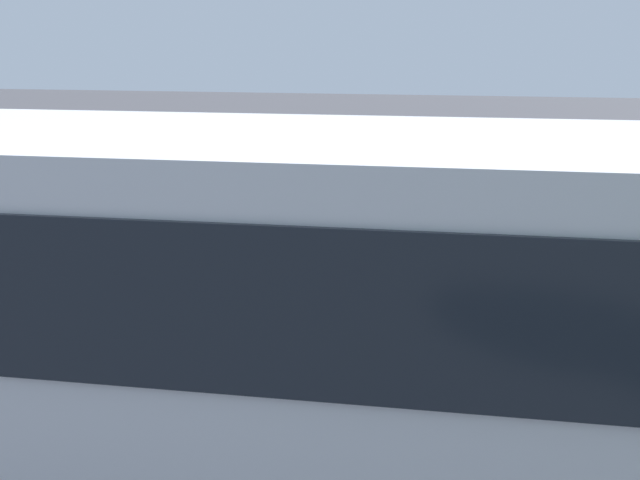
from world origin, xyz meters
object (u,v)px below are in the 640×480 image
spectator_centre (337,304)px  parked_motorcycle_silver (310,377)px  spectator_far_left (512,327)px  spectator_right (256,289)px  spectator_left (421,308)px  stunt_motorcycle (221,219)px  traffic_cone (361,245)px  tour_bus (268,350)px

spectator_centre → parked_motorcycle_silver: 0.86m
spectator_far_left → spectator_right: 2.88m
spectator_left → stunt_motorcycle: 6.46m
spectator_left → spectator_centre: size_ratio=0.92×
spectator_right → spectator_left: bearing=178.8°
spectator_far_left → traffic_cone: (2.28, -5.39, -0.69)m
spectator_centre → traffic_cone: (0.45, -5.31, -0.79)m
tour_bus → spectator_left: 3.22m
spectator_far_left → spectator_centre: bearing=-2.4°
spectator_far_left → parked_motorcycle_silver: spectator_far_left is taller
spectator_left → parked_motorcycle_silver: spectator_left is taller
parked_motorcycle_silver → traffic_cone: 5.89m
tour_bus → traffic_cone: size_ratio=15.10×
spectator_right → parked_motorcycle_silver: size_ratio=0.87×
spectator_far_left → parked_motorcycle_silver: 2.14m
tour_bus → spectator_left: tour_bus is taller
tour_bus → spectator_far_left: 3.27m
spectator_left → stunt_motorcycle: size_ratio=0.81×
tour_bus → spectator_left: (-0.96, -3.00, -0.66)m
spectator_centre → parked_motorcycle_silver: bearing=72.3°
spectator_centre → stunt_motorcycle: (3.04, -5.48, -0.48)m
spectator_far_left → stunt_motorcycle: (4.87, -5.55, -0.38)m
traffic_cone → parked_motorcycle_silver: bearing=92.6°
spectator_centre → stunt_motorcycle: bearing=-61.0°
tour_bus → parked_motorcycle_silver: (0.10, -2.07, -1.16)m
stunt_motorcycle → spectator_far_left: bearing=131.2°
spectator_right → parked_motorcycle_silver: bearing=130.6°
spectator_centre → stunt_motorcycle: spectator_centre is taller
spectator_left → parked_motorcycle_silver: (1.06, 0.93, -0.50)m
stunt_motorcycle → tour_bus: bearing=110.0°
tour_bus → stunt_motorcycle: bearing=-70.0°
spectator_centre → traffic_cone: 5.39m
spectator_far_left → tour_bus: bearing=53.3°
tour_bus → spectator_centre: bearing=-91.8°
spectator_right → traffic_cone: spectator_right is taller
traffic_cone → spectator_right: bearing=83.5°
spectator_left → spectator_right: spectator_right is taller
spectator_centre → parked_motorcycle_silver: size_ratio=0.88×
spectator_far_left → stunt_motorcycle: bearing=-48.8°
spectator_far_left → parked_motorcycle_silver: size_ratio=0.82×
spectator_far_left → spectator_right: size_ratio=0.94×
spectator_left → traffic_cone: 5.18m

